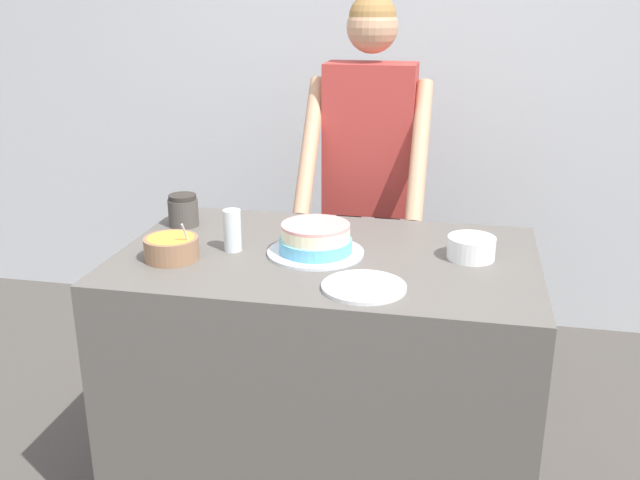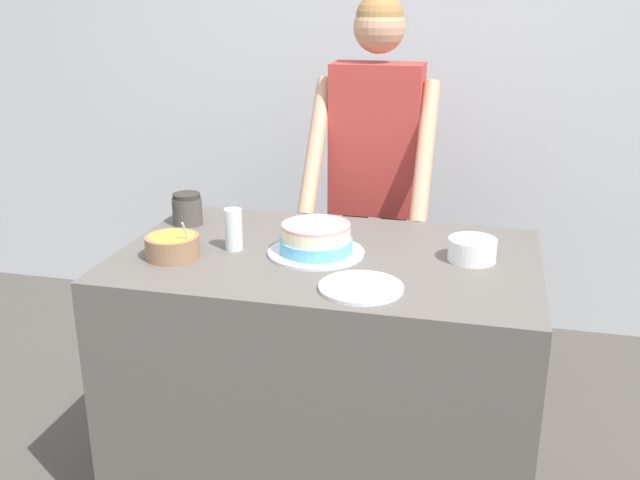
{
  "view_description": "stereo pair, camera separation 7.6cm",
  "coord_description": "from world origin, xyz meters",
  "px_view_note": "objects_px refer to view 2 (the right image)",
  "views": [
    {
      "loc": [
        0.44,
        -1.78,
        1.77
      ],
      "look_at": [
        -0.02,
        0.39,
        1.0
      ],
      "focal_mm": 40.0,
      "sensor_mm": 36.0,
      "label": 1
    },
    {
      "loc": [
        0.51,
        -1.77,
        1.77
      ],
      "look_at": [
        -0.02,
        0.39,
        1.0
      ],
      "focal_mm": 40.0,
      "sensor_mm": 36.0,
      "label": 2
    }
  ],
  "objects_px": {
    "cake": "(316,240)",
    "person_baker": "(376,160)",
    "ceramic_plate": "(361,287)",
    "stoneware_jar": "(187,209)",
    "frosting_bowl_white": "(472,248)",
    "drinking_glass": "(234,229)",
    "frosting_bowl_orange": "(172,245)"
  },
  "relations": [
    {
      "from": "frosting_bowl_white",
      "to": "ceramic_plate",
      "type": "height_order",
      "value": "frosting_bowl_white"
    },
    {
      "from": "cake",
      "to": "drinking_glass",
      "type": "xyz_separation_m",
      "value": [
        -0.28,
        -0.02,
        0.02
      ]
    },
    {
      "from": "person_baker",
      "to": "stoneware_jar",
      "type": "height_order",
      "value": "person_baker"
    },
    {
      "from": "frosting_bowl_orange",
      "to": "ceramic_plate",
      "type": "relative_size",
      "value": 0.71
    },
    {
      "from": "frosting_bowl_orange",
      "to": "stoneware_jar",
      "type": "distance_m",
      "value": 0.36
    },
    {
      "from": "ceramic_plate",
      "to": "stoneware_jar",
      "type": "height_order",
      "value": "stoneware_jar"
    },
    {
      "from": "ceramic_plate",
      "to": "stoneware_jar",
      "type": "bearing_deg",
      "value": 148.36
    },
    {
      "from": "frosting_bowl_white",
      "to": "drinking_glass",
      "type": "bearing_deg",
      "value": -173.9
    },
    {
      "from": "cake",
      "to": "frosting_bowl_white",
      "type": "xyz_separation_m",
      "value": [
        0.51,
        0.06,
        -0.01
      ]
    },
    {
      "from": "stoneware_jar",
      "to": "frosting_bowl_orange",
      "type": "bearing_deg",
      "value": -74.3
    },
    {
      "from": "person_baker",
      "to": "ceramic_plate",
      "type": "relative_size",
      "value": 6.96
    },
    {
      "from": "drinking_glass",
      "to": "stoneware_jar",
      "type": "relative_size",
      "value": 1.2
    },
    {
      "from": "frosting_bowl_orange",
      "to": "stoneware_jar",
      "type": "bearing_deg",
      "value": 105.7
    },
    {
      "from": "frosting_bowl_orange",
      "to": "frosting_bowl_white",
      "type": "relative_size",
      "value": 1.14
    },
    {
      "from": "frosting_bowl_white",
      "to": "stoneware_jar",
      "type": "height_order",
      "value": "stoneware_jar"
    },
    {
      "from": "person_baker",
      "to": "drinking_glass",
      "type": "bearing_deg",
      "value": -112.83
    },
    {
      "from": "cake",
      "to": "frosting_bowl_orange",
      "type": "distance_m",
      "value": 0.48
    },
    {
      "from": "frosting_bowl_orange",
      "to": "drinking_glass",
      "type": "bearing_deg",
      "value": 34.98
    },
    {
      "from": "frosting_bowl_orange",
      "to": "person_baker",
      "type": "bearing_deg",
      "value": 61.24
    },
    {
      "from": "drinking_glass",
      "to": "frosting_bowl_white",
      "type": "bearing_deg",
      "value": 6.1
    },
    {
      "from": "drinking_glass",
      "to": "ceramic_plate",
      "type": "height_order",
      "value": "drinking_glass"
    },
    {
      "from": "stoneware_jar",
      "to": "frosting_bowl_white",
      "type": "bearing_deg",
      "value": -7.49
    },
    {
      "from": "person_baker",
      "to": "frosting_bowl_orange",
      "type": "bearing_deg",
      "value": -118.76
    },
    {
      "from": "cake",
      "to": "drinking_glass",
      "type": "distance_m",
      "value": 0.29
    },
    {
      "from": "cake",
      "to": "frosting_bowl_white",
      "type": "distance_m",
      "value": 0.52
    },
    {
      "from": "person_baker",
      "to": "drinking_glass",
      "type": "relative_size",
      "value": 12.31
    },
    {
      "from": "cake",
      "to": "ceramic_plate",
      "type": "relative_size",
      "value": 1.29
    },
    {
      "from": "frosting_bowl_orange",
      "to": "ceramic_plate",
      "type": "bearing_deg",
      "value": -10.34
    },
    {
      "from": "cake",
      "to": "person_baker",
      "type": "bearing_deg",
      "value": 85.37
    },
    {
      "from": "drinking_glass",
      "to": "person_baker",
      "type": "bearing_deg",
      "value": 67.17
    },
    {
      "from": "person_baker",
      "to": "stoneware_jar",
      "type": "relative_size",
      "value": 14.72
    },
    {
      "from": "frosting_bowl_white",
      "to": "drinking_glass",
      "type": "distance_m",
      "value": 0.8
    }
  ]
}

